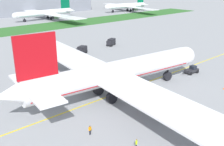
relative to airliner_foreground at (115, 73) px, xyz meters
The scene contains 12 objects.
ground_plane 7.29m from the airliner_foreground, 35.54° to the right, with size 600.00×600.00×0.00m, color gray.
apron_taxi_line 6.76m from the airliner_foreground, ahead, with size 280.00×0.36×0.01m, color yellow.
airliner_foreground is the anchor object (origin of this frame).
pushback_tug 27.16m from the airliner_foreground, ahead, with size 5.98×2.76×2.11m.
ground_crew_wingwalker_port 20.54m from the airliner_foreground, 122.12° to the right, with size 0.52×0.46×1.72m.
ground_crew_marshaller_front 17.07m from the airliner_foreground, 146.60° to the right, with size 0.61×0.33×1.76m.
traffic_cone_near_nose 27.20m from the airliner_foreground, 33.30° to the right, with size 0.36×0.36×0.58m.
service_truck_baggage_loader 48.36m from the airliner_foreground, 49.65° to the left, with size 5.00×3.74×2.61m.
service_truck_fuel_bowser 37.97m from the airliner_foreground, 66.04° to the left, with size 4.91×4.11×2.56m.
parked_airliner_far_left 126.96m from the airliner_foreground, 68.55° to the left, with size 44.81×72.47×12.56m.
parked_airliner_far_centre 164.70m from the airliner_foreground, 44.46° to the left, with size 41.33×66.25×13.27m.
terminal_building 159.69m from the airliner_foreground, 74.41° to the left, with size 119.28×20.00×18.00m, color gray.
Camera 1 is at (-40.50, -37.80, 25.09)m, focal length 42.17 mm.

